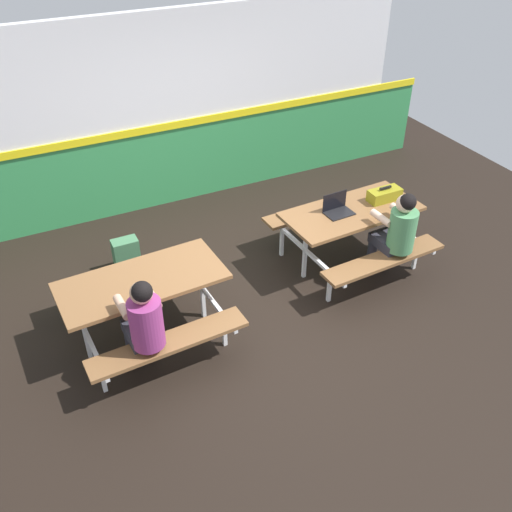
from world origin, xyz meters
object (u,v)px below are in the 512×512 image
at_px(student_further, 397,231).
at_px(picnic_table_left, 143,293).
at_px(toolbox_grey, 384,195).
at_px(laptop_dark, 338,209).
at_px(student_nearer, 144,322).
at_px(backpack_dark, 127,256).
at_px(picnic_table_right, 351,222).

bearing_deg(student_further, picnic_table_left, 172.72).
bearing_deg(toolbox_grey, student_further, -113.08).
distance_m(picnic_table_left, laptop_dark, 2.41).
bearing_deg(laptop_dark, student_nearer, -162.92).
height_order(picnic_table_left, student_nearer, student_nearer).
bearing_deg(student_further, laptop_dark, 125.50).
height_order(picnic_table_left, student_further, student_further).
xyz_separation_m(toolbox_grey, backpack_dark, (-2.92, 0.99, -0.60)).
xyz_separation_m(picnic_table_right, student_further, (0.22, -0.55, 0.14)).
height_order(picnic_table_left, picnic_table_right, same).
distance_m(laptop_dark, backpack_dark, 2.54).
distance_m(picnic_table_left, student_nearer, 0.60).
bearing_deg(student_further, picnic_table_right, 112.38).
relative_size(picnic_table_right, student_nearer, 1.37).
relative_size(picnic_table_left, toolbox_grey, 4.12).
relative_size(picnic_table_right, backpack_dark, 3.75).
height_order(picnic_table_right, laptop_dark, laptop_dark).
bearing_deg(student_further, toolbox_grey, 66.92).
xyz_separation_m(picnic_table_left, backpack_dark, (0.12, 1.20, -0.36)).
bearing_deg(picnic_table_right, toolbox_grey, 2.86).
bearing_deg(laptop_dark, toolbox_grey, -0.43).
bearing_deg(student_nearer, backpack_dark, 81.23).
distance_m(student_nearer, toolbox_grey, 3.29).
relative_size(picnic_table_left, backpack_dark, 3.75).
height_order(student_nearer, student_further, same).
relative_size(student_further, toolbox_grey, 3.02).
xyz_separation_m(picnic_table_right, laptop_dark, (-0.18, 0.03, 0.22)).
bearing_deg(laptop_dark, picnic_table_left, -174.83).
height_order(student_nearer, backpack_dark, student_nearer).
xyz_separation_m(student_nearer, backpack_dark, (0.27, 1.76, -0.49)).
distance_m(laptop_dark, toolbox_grey, 0.65).
distance_m(picnic_table_left, student_further, 2.83).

